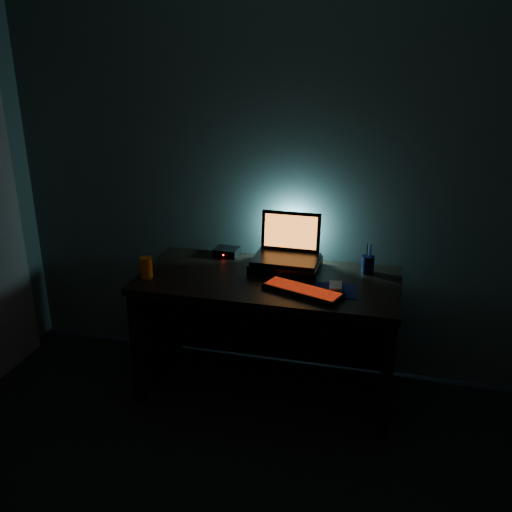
# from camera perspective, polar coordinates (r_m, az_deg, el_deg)

# --- Properties ---
(room) EXTENTS (3.50, 4.00, 2.50)m
(room) POSITION_cam_1_polar(r_m,az_deg,el_deg) (1.68, -11.14, -7.65)
(room) COLOR black
(room) RESTS_ON ground
(desk) EXTENTS (1.50, 0.70, 0.75)m
(desk) POSITION_cam_1_polar(r_m,az_deg,el_deg) (3.43, 1.37, -5.81)
(desk) COLOR black
(desk) RESTS_ON ground
(riser) EXTENTS (0.40, 0.31, 0.06)m
(riser) POSITION_cam_1_polar(r_m,az_deg,el_deg) (3.39, 3.00, -0.88)
(riser) COLOR black
(riser) RESTS_ON desk
(laptop) EXTENTS (0.38, 0.29, 0.26)m
(laptop) POSITION_cam_1_polar(r_m,az_deg,el_deg) (3.40, 3.21, 0.83)
(laptop) COLOR black
(laptop) RESTS_ON riser
(keyboard) EXTENTS (0.46, 0.28, 0.03)m
(keyboard) POSITION_cam_1_polar(r_m,az_deg,el_deg) (3.10, 4.68, -3.46)
(keyboard) COLOR black
(keyboard) RESTS_ON desk
(mousepad) EXTENTS (0.24, 0.22, 0.00)m
(mousepad) POSITION_cam_1_polar(r_m,az_deg,el_deg) (3.14, 7.94, -3.43)
(mousepad) COLOR navy
(mousepad) RESTS_ON desk
(mouse) EXTENTS (0.08, 0.12, 0.03)m
(mouse) POSITION_cam_1_polar(r_m,az_deg,el_deg) (3.14, 7.96, -3.12)
(mouse) COLOR gray
(mouse) RESTS_ON mousepad
(pen_cup) EXTENTS (0.08, 0.08, 0.11)m
(pen_cup) POSITION_cam_1_polar(r_m,az_deg,el_deg) (3.39, 11.12, -0.85)
(pen_cup) COLOR black
(pen_cup) RESTS_ON desk
(juice_glass) EXTENTS (0.08, 0.08, 0.12)m
(juice_glass) POSITION_cam_1_polar(r_m,az_deg,el_deg) (3.32, -10.92, -1.13)
(juice_glass) COLOR orange
(juice_glass) RESTS_ON desk
(router) EXTENTS (0.16, 0.13, 0.05)m
(router) POSITION_cam_1_polar(r_m,az_deg,el_deg) (3.61, -2.95, 0.42)
(router) COLOR black
(router) RESTS_ON desk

